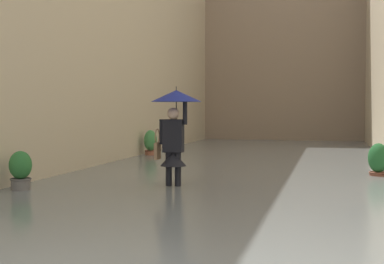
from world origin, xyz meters
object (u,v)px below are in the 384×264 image
at_px(potted_plant_far_right, 150,145).
at_px(potted_plant_mid_left, 378,163).
at_px(person_wading, 175,121).
at_px(potted_plant_near_right, 21,174).

height_order(potted_plant_far_right, potted_plant_mid_left, potted_plant_far_right).
bearing_deg(potted_plant_far_right, potted_plant_mid_left, 151.21).
height_order(person_wading, potted_plant_near_right, person_wading).
bearing_deg(potted_plant_mid_left, potted_plant_near_right, 30.43).
bearing_deg(potted_plant_near_right, potted_plant_far_right, -89.46).
xyz_separation_m(person_wading, potted_plant_mid_left, (-3.90, -2.64, -0.96)).
bearing_deg(potted_plant_near_right, potted_plant_mid_left, -149.57).
distance_m(person_wading, potted_plant_far_right, 6.84).
xyz_separation_m(person_wading, potted_plant_near_right, (2.58, 1.16, -0.96)).
bearing_deg(person_wading, potted_plant_far_right, -67.01).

